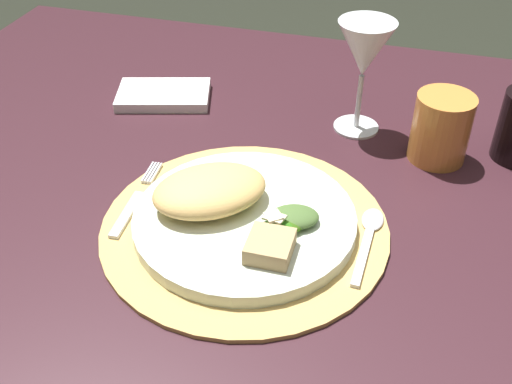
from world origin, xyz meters
TOP-DOWN VIEW (x-y plane):
  - dining_table at (0.00, 0.00)m, footprint 1.39×0.95m
  - placemat at (-0.05, -0.11)m, footprint 0.35×0.35m
  - dinner_plate at (-0.05, -0.11)m, footprint 0.27×0.27m
  - pasta_serving at (-0.10, -0.10)m, footprint 0.17×0.16m
  - salad_greens at (0.00, -0.12)m, footprint 0.08×0.08m
  - bread_piece at (-0.01, -0.17)m, footprint 0.05×0.05m
  - fork at (-0.20, -0.11)m, footprint 0.02×0.16m
  - spoon at (0.09, -0.08)m, footprint 0.03×0.14m
  - napkin at (-0.27, 0.16)m, footprint 0.17×0.13m
  - wine_glass at (0.04, 0.16)m, footprint 0.08×0.08m
  - amber_tumbler at (0.16, 0.11)m, footprint 0.08×0.08m

SIDE VIEW (x-z plane):
  - dining_table at x=0.00m, z-range 0.21..0.91m
  - placemat at x=-0.05m, z-range 0.70..0.71m
  - napkin at x=-0.27m, z-range 0.70..0.72m
  - fork at x=-0.20m, z-range 0.71..0.71m
  - spoon at x=0.09m, z-range 0.71..0.71m
  - dinner_plate at x=-0.05m, z-range 0.71..0.73m
  - salad_greens at x=0.00m, z-range 0.72..0.75m
  - bread_piece at x=-0.01m, z-range 0.73..0.75m
  - pasta_serving at x=-0.10m, z-range 0.73..0.77m
  - amber_tumbler at x=0.16m, z-range 0.70..0.80m
  - wine_glass at x=0.04m, z-range 0.74..0.91m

